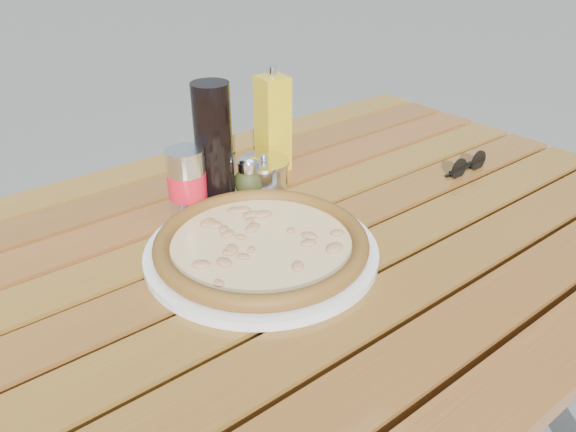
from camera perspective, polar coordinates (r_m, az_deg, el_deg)
table at (r=0.96m, az=0.75°, el=-5.97°), size 1.40×0.90×0.75m
plate at (r=0.87m, az=-2.69°, el=-3.58°), size 0.46×0.46×0.01m
pizza at (r=0.86m, az=-2.71°, el=-2.70°), size 0.45×0.45×0.03m
pepper_shaker at (r=0.99m, az=-9.76°, el=2.29°), size 0.07×0.07×0.08m
oregano_shaker at (r=1.03m, az=-3.98°, el=3.87°), size 0.06×0.06×0.08m
dark_bottle at (r=0.99m, az=-7.55°, el=7.14°), size 0.07×0.07×0.22m
soda_can at (r=0.98m, az=-10.22°, el=3.34°), size 0.09×0.09×0.12m
olive_oil_cruet at (r=1.12m, az=-1.55°, el=9.38°), size 0.06×0.06×0.21m
parmesan_tin at (r=1.06m, az=-2.45°, el=4.25°), size 0.12×0.12×0.07m
sunglasses at (r=1.19m, az=17.77°, el=4.91°), size 0.11×0.02×0.04m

